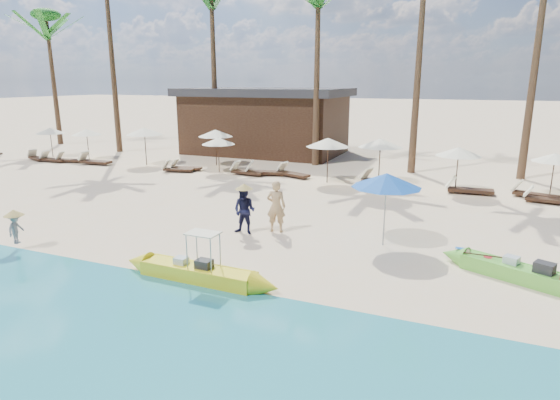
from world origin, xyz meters
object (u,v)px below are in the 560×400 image
at_px(green_canoe, 526,274).
at_px(tourist, 276,206).
at_px(yellow_canoe, 198,273).
at_px(blue_umbrella, 387,180).

relative_size(green_canoe, tourist, 2.69).
relative_size(yellow_canoe, tourist, 2.86).
bearing_deg(green_canoe, tourist, -166.48).
bearing_deg(tourist, blue_umbrella, 169.64).
xyz_separation_m(yellow_canoe, blue_umbrella, (3.74, 4.33, 1.78)).
distance_m(tourist, blue_umbrella, 3.65).
bearing_deg(green_canoe, blue_umbrella, -176.05).
height_order(tourist, blue_umbrella, blue_umbrella).
distance_m(green_canoe, tourist, 7.32).
height_order(green_canoe, blue_umbrella, blue_umbrella).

